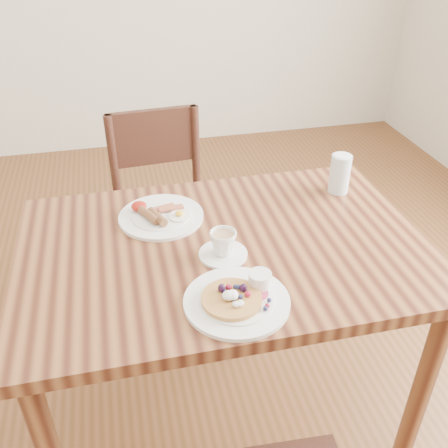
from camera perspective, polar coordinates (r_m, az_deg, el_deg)
The scene contains 7 objects.
ground at distance 2.01m, azimuth -0.00°, elevation -20.01°, with size 5.00×5.00×0.00m, color brown.
dining_table at distance 1.54m, azimuth -0.00°, elevation -5.28°, with size 1.20×0.80×0.75m.
chair_far at distance 2.17m, azimuth -6.88°, elevation 1.99°, with size 0.45×0.45×0.88m.
pancake_plate at distance 1.27m, azimuth 1.63°, elevation -8.46°, with size 0.27×0.27×0.06m.
breakfast_plate at distance 1.60m, azimuth -7.35°, elevation 0.97°, with size 0.27×0.27×0.04m.
teacup_saucer at distance 1.41m, azimuth -0.11°, elevation -2.48°, with size 0.14×0.14×0.08m.
water_glass at distance 1.76m, azimuth 13.09°, elevation 5.61°, with size 0.07×0.07×0.14m, color silver.
Camera 1 is at (-0.27, -1.17, 1.61)m, focal length 40.00 mm.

